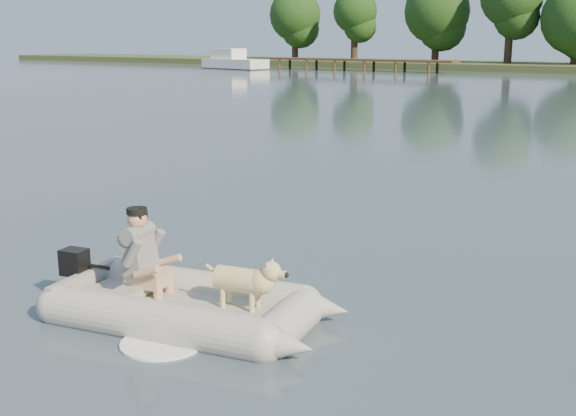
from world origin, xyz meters
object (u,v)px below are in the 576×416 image
Objects in this scene: dinghy at (189,273)px; man at (140,250)px; cabin_cruiser at (235,59)px; dock at (359,65)px; dog at (240,284)px.

man reaches higher than dinghy.
dinghy is at bearing -41.73° from cabin_cruiser.
cabin_cruiser is at bearing 116.03° from man.
cabin_cruiser reaches higher than dock.
dog is at bearing -62.52° from dock.
cabin_cruiser reaches higher than dog.
dog is (1.15, 0.23, -0.23)m from man.
cabin_cruiser is (-11.28, -3.45, 0.42)m from dock.
dock is at bearing 106.19° from dog.
dinghy is 61.63m from cabin_cruiser.
man is (25.88, -52.22, 0.16)m from dock.
man is 61.32m from cabin_cruiser.
dock is 58.28m from man.
man is 1.20m from dog.
dog is 61.84m from cabin_cruiser.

